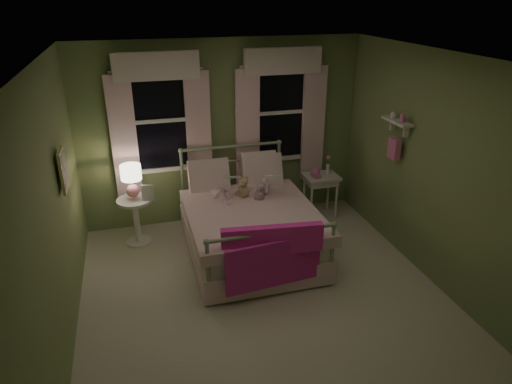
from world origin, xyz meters
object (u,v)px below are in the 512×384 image
object	(u,v)px
nightstand_left	(136,215)
nightstand_right	(321,182)
teddy_bear	(243,188)
table_lamp	(131,178)
child_right	(261,173)
bed	(249,226)
child_left	(220,176)

from	to	relation	value
nightstand_left	nightstand_right	distance (m)	2.71
teddy_bear	nightstand_right	bearing A→B (deg)	19.55
teddy_bear	table_lamp	size ratio (longest dim) A/B	0.68
nightstand_left	child_right	bearing A→B (deg)	-6.69
nightstand_right	teddy_bear	bearing A→B (deg)	-160.45
table_lamp	nightstand_right	xyz separation A→B (m)	(2.70, 0.11, -0.40)
teddy_bear	bed	bearing A→B (deg)	-88.85
teddy_bear	table_lamp	world-z (taller)	table_lamp
bed	nightstand_left	bearing A→B (deg)	155.81
bed	teddy_bear	size ratio (longest dim) A/B	6.75
bed	child_right	world-z (taller)	child_right
teddy_bear	nightstand_left	world-z (taller)	teddy_bear
bed	child_left	size ratio (longest dim) A/B	2.76
bed	nightstand_left	world-z (taller)	bed
bed	nightstand_left	xyz separation A→B (m)	(-1.40, 0.63, 0.04)
child_right	nightstand_left	bearing A→B (deg)	16.85
nightstand_left	table_lamp	xyz separation A→B (m)	(0.00, 0.00, 0.54)
nightstand_right	child_right	bearing A→B (deg)	-163.42
nightstand_left	table_lamp	distance (m)	0.54
nightstand_left	table_lamp	world-z (taller)	table_lamp
bed	table_lamp	bearing A→B (deg)	155.81
table_lamp	nightstand_right	world-z (taller)	table_lamp
bed	nightstand_right	xyz separation A→B (m)	(1.30, 0.74, 0.17)
child_right	table_lamp	world-z (taller)	child_right
nightstand_right	table_lamp	bearing A→B (deg)	-177.68
child_left	table_lamp	xyz separation A→B (m)	(-1.11, 0.20, 0.02)
child_right	teddy_bear	distance (m)	0.35
child_left	table_lamp	world-z (taller)	child_left
nightstand_left	child_left	bearing A→B (deg)	-10.00
bed	teddy_bear	xyz separation A→B (m)	(-0.01, 0.27, 0.42)
child_left	child_right	distance (m)	0.56
bed	teddy_bear	bearing A→B (deg)	91.15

